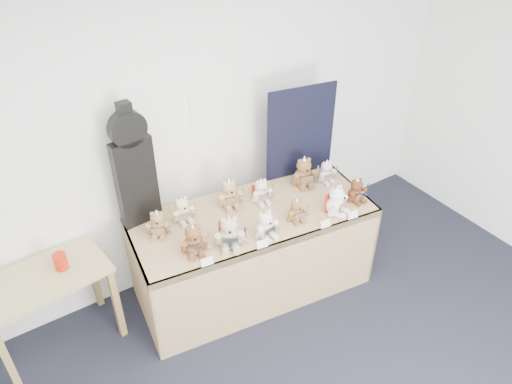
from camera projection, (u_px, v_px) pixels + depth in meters
room_shell at (202, 106)px, 3.94m from camera, size 6.00×6.00×6.00m
display_table at (257, 236)px, 4.06m from camera, size 2.06×1.08×0.82m
side_table at (46, 289)px, 3.62m from camera, size 0.95×0.60×0.75m
guitar_case at (134, 167)px, 3.67m from camera, size 0.32×0.12×1.02m
navy_board at (301, 132)px, 4.27m from camera, size 0.62×0.13×0.84m
red_cup at (61, 261)px, 3.58m from camera, size 0.10×0.10×0.13m
teddy_front_far_left at (194, 240)px, 3.59m from camera, size 0.23×0.21×0.28m
teddy_front_left at (229, 233)px, 3.64m from camera, size 0.24×0.24×0.31m
teddy_front_centre at (266, 225)px, 3.75m from camera, size 0.21×0.18×0.26m
teddy_front_right at (297, 211)px, 3.91m from camera, size 0.19×0.16×0.23m
teddy_front_far_right at (337, 201)px, 3.98m from camera, size 0.23×0.22×0.28m
teddy_front_end at (357, 191)px, 4.12m from camera, size 0.19×0.16×0.24m
teddy_back_left at (183, 210)px, 3.90m from camera, size 0.20×0.16×0.25m
teddy_back_centre_left at (229, 194)px, 4.06m from camera, size 0.23×0.20×0.28m
teddy_back_centre_right at (261, 192)px, 4.11m from camera, size 0.20×0.17×0.24m
teddy_back_right at (304, 173)px, 4.30m from camera, size 0.25×0.22×0.30m
teddy_back_end at (326, 172)px, 4.36m from camera, size 0.19×0.16×0.23m
teddy_back_far_left at (158, 224)px, 3.77m from camera, size 0.19×0.20×0.24m
entry_card_a at (207, 262)px, 3.52m from camera, size 0.09×0.03×0.06m
entry_card_b at (262, 244)px, 3.68m from camera, size 0.09×0.03×0.06m
entry_card_c at (326, 224)px, 3.87m from camera, size 0.09×0.03×0.06m
entry_card_d at (353, 215)px, 3.96m from camera, size 0.09×0.03×0.06m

